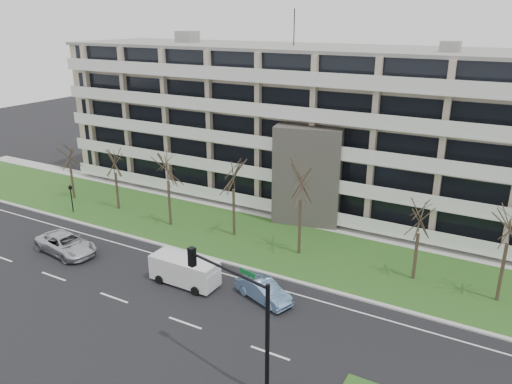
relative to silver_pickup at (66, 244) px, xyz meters
The scene contains 18 objects.
ground 14.59m from the silver_pickup, 12.56° to the right, with size 160.00×160.00×0.00m, color black.
grass_verge 17.31m from the silver_pickup, 34.65° to the left, with size 90.00×10.00×0.06m, color #284F1A.
curb 15.04m from the silver_pickup, 18.75° to the left, with size 90.00×0.35×0.12m, color #B2B2AD.
sidewalk 20.93m from the silver_pickup, 47.14° to the left, with size 90.00×2.00×0.08m, color #B2B2AD.
lane_edge_line 14.63m from the silver_pickup, 13.17° to the left, with size 90.00×0.12×0.01m, color white.
apartment_building 27.19m from the silver_pickup, 57.30° to the left, with size 60.50×15.10×18.75m.
silver_pickup is the anchor object (origin of this frame).
blue_sedan 17.27m from the silver_pickup, ahead, with size 1.50×4.30×1.42m, color #7AA1D4.
white_van 11.36m from the silver_pickup, ahead, with size 5.05×2.11×1.95m.
traffic_signal 21.01m from the silver_pickup, 16.47° to the right, with size 5.64×1.62×6.67m.
pedestrian_signal 9.22m from the silver_pickup, 135.49° to the left, with size 0.29×0.25×2.82m.
tree_0 13.91m from the silver_pickup, 135.94° to the left, with size 3.20×3.20×6.41m.
tree_1 10.78m from the silver_pickup, 109.68° to the left, with size 3.33×3.33×6.66m.
tree_2 10.65m from the silver_pickup, 66.67° to the left, with size 3.76×3.76×7.52m.
tree_3 14.72m from the silver_pickup, 43.81° to the left, with size 3.80×3.80×7.61m.
tree_4 19.56m from the silver_pickup, 29.03° to the left, with size 4.15×4.15×8.30m.
tree_5 27.36m from the silver_pickup, 20.41° to the left, with size 3.23×3.23×6.46m.
tree_6 32.67m from the silver_pickup, 16.60° to the left, with size 3.78×3.78×7.56m.
Camera 1 is at (16.90, -20.97, 18.09)m, focal length 35.00 mm.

